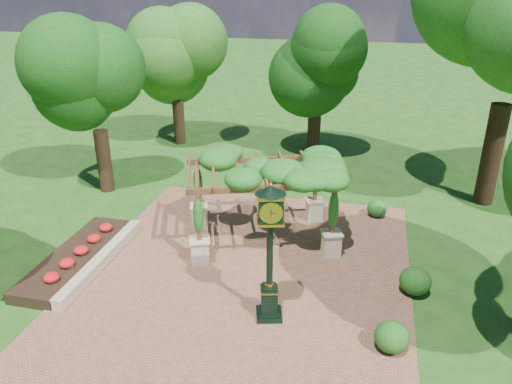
# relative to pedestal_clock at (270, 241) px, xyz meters

# --- Properties ---
(ground) EXTENTS (120.00, 120.00, 0.00)m
(ground) POSITION_rel_pedestal_clock_xyz_m (-1.15, 0.82, -2.37)
(ground) COLOR #1E4714
(ground) RESTS_ON ground
(brick_plaza) EXTENTS (10.00, 12.00, 0.04)m
(brick_plaza) POSITION_rel_pedestal_clock_xyz_m (-1.15, 1.82, -2.35)
(brick_plaza) COLOR brown
(brick_plaza) RESTS_ON ground
(border_wall) EXTENTS (0.35, 5.00, 0.40)m
(border_wall) POSITION_rel_pedestal_clock_xyz_m (-5.75, 1.32, -2.17)
(border_wall) COLOR #C6B793
(border_wall) RESTS_ON ground
(flower_bed) EXTENTS (1.50, 5.00, 0.36)m
(flower_bed) POSITION_rel_pedestal_clock_xyz_m (-6.65, 1.32, -2.19)
(flower_bed) COLOR red
(flower_bed) RESTS_ON ground
(pedestal_clock) EXTENTS (0.95, 0.95, 3.95)m
(pedestal_clock) POSITION_rel_pedestal_clock_xyz_m (0.00, 0.00, 0.00)
(pedestal_clock) COLOR black
(pedestal_clock) RESTS_ON brick_plaza
(pergola) EXTENTS (5.75, 4.60, 3.15)m
(pergola) POSITION_rel_pedestal_clock_xyz_m (-1.14, 4.18, 0.22)
(pergola) COLOR beige
(pergola) RESTS_ON brick_plaza
(sundial) EXTENTS (0.65, 0.65, 0.95)m
(sundial) POSITION_rel_pedestal_clock_xyz_m (-0.39, 8.89, -1.95)
(sundial) COLOR gray
(sundial) RESTS_ON ground
(shrub_front) EXTENTS (0.96, 0.96, 0.77)m
(shrub_front) POSITION_rel_pedestal_clock_xyz_m (3.21, -0.61, -1.94)
(shrub_front) COLOR #1D5217
(shrub_front) RESTS_ON brick_plaza
(shrub_mid) EXTENTS (1.13, 1.13, 0.82)m
(shrub_mid) POSITION_rel_pedestal_clock_xyz_m (3.90, 2.02, -1.92)
(shrub_mid) COLOR #1C4A15
(shrub_mid) RESTS_ON brick_plaza
(shrub_back) EXTENTS (0.96, 0.96, 0.66)m
(shrub_back) POSITION_rel_pedestal_clock_xyz_m (2.77, 6.92, -2.00)
(shrub_back) COLOR #1E5919
(shrub_back) RESTS_ON brick_plaza
(tree_west_near) EXTENTS (3.69, 3.69, 6.90)m
(tree_west_near) POSITION_rel_pedestal_clock_xyz_m (-8.60, 6.93, 2.36)
(tree_west_near) COLOR #362215
(tree_west_near) RESTS_ON ground
(tree_west_far) EXTENTS (3.77, 3.77, 6.73)m
(tree_west_far) POSITION_rel_pedestal_clock_xyz_m (-7.93, 13.84, 2.25)
(tree_west_far) COLOR #322213
(tree_west_far) RESTS_ON ground
(tree_north) EXTENTS (3.68, 3.68, 6.90)m
(tree_north) POSITION_rel_pedestal_clock_xyz_m (-0.56, 13.86, 2.35)
(tree_north) COLOR #341E14
(tree_north) RESTS_ON ground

